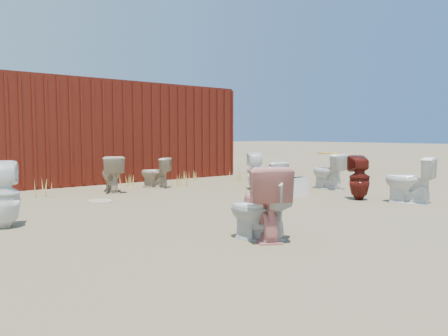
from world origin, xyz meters
TOP-DOWN VIEW (x-y plane):
  - ground at (0.00, 0.00)m, footprint 100.00×100.00m
  - shipping_container at (0.00, 5.20)m, footprint 6.00×2.40m
  - toilet_front_a at (-1.59, -1.99)m, footprint 0.61×0.75m
  - toilet_front_pink at (-1.50, -1.96)m, footprint 0.78×0.91m
  - toilet_front_c at (0.96, 0.37)m, footprint 0.48×0.69m
  - toilet_front_maroon at (1.78, -0.96)m, footprint 0.49×0.49m
  - toilet_front_e at (2.09, -1.70)m, footprint 0.61×0.85m
  - toilet_back_a at (-3.60, 0.39)m, footprint 0.44×0.45m
  - toilet_back_beige_left at (-0.15, 2.78)m, footprint 0.65×0.73m
  - toilet_back_beige_right at (-1.17, 2.69)m, footprint 0.57×0.79m
  - toilet_back_yellowlid at (2.58, 0.35)m, footprint 0.43×0.74m
  - toilet_back_e at (1.32, 1.21)m, footprint 0.49×0.50m
  - yellow_lid at (2.58, 0.35)m, footprint 0.38×0.47m
  - loose_tank at (1.25, 0.03)m, footprint 0.51×0.23m
  - loose_lid_near at (-1.86, 1.64)m, footprint 0.43×0.53m
  - loose_lid_far at (-0.89, 3.35)m, footprint 0.52×0.57m
  - weed_clump_a at (-2.42, 2.88)m, footprint 0.36×0.36m
  - weed_clump_b at (0.41, 2.70)m, footprint 0.32×0.32m
  - weed_clump_c at (2.11, 2.69)m, footprint 0.36×0.36m
  - weed_clump_d at (-0.48, 3.50)m, footprint 0.30×0.30m
  - weed_clump_e at (1.21, 3.50)m, footprint 0.34×0.34m
  - weed_clump_f at (3.27, 0.66)m, footprint 0.28×0.28m

SIDE VIEW (x-z plane):
  - ground at x=0.00m, z-range 0.00..0.00m
  - loose_lid_near at x=-1.86m, z-range 0.00..0.02m
  - loose_lid_far at x=-0.89m, z-range 0.00..0.02m
  - weed_clump_f at x=3.27m, z-range 0.00..0.23m
  - weed_clump_b at x=0.41m, z-range 0.00..0.25m
  - weed_clump_d at x=-0.48m, z-range 0.00..0.27m
  - weed_clump_e at x=1.21m, z-range 0.00..0.31m
  - weed_clump_c at x=2.11m, z-range 0.00..0.32m
  - weed_clump_a at x=-2.42m, z-range 0.00..0.33m
  - loose_tank at x=1.25m, z-range 0.00..0.35m
  - toilet_front_c at x=0.96m, z-range 0.00..0.64m
  - toilet_back_beige_left at x=-0.15m, z-range 0.00..0.65m
  - toilet_front_a at x=-1.59m, z-range 0.00..0.66m
  - toilet_back_beige_right at x=-1.17m, z-range 0.00..0.72m
  - toilet_back_yellowlid at x=2.58m, z-range 0.00..0.74m
  - toilet_front_maroon at x=1.78m, z-range 0.00..0.78m
  - toilet_front_e at x=2.09m, z-range 0.00..0.78m
  - toilet_back_e at x=1.32m, z-range 0.00..0.78m
  - toilet_front_pink at x=-1.50m, z-range 0.00..0.81m
  - toilet_back_a at x=-3.60m, z-range 0.00..0.82m
  - yellow_lid at x=2.58m, z-range 0.74..0.77m
  - shipping_container at x=0.00m, z-range 0.00..2.40m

